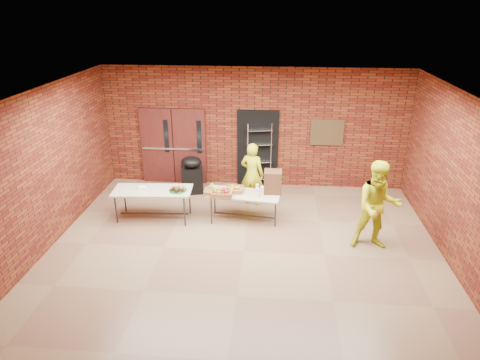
% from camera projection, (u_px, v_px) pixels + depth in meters
% --- Properties ---
extents(room, '(8.08, 7.08, 3.28)m').
position_uv_depth(room, '(244.00, 179.00, 8.11)').
color(room, brown).
rests_on(room, ground).
extents(double_doors, '(1.78, 0.12, 2.10)m').
position_uv_depth(double_doors, '(174.00, 146.00, 11.66)').
color(double_doors, '#4E1816').
rests_on(double_doors, room).
extents(dark_doorway, '(1.10, 0.06, 2.10)m').
position_uv_depth(dark_doorway, '(258.00, 149.00, 11.49)').
color(dark_doorway, black).
rests_on(dark_doorway, room).
extents(bronze_plaque, '(0.85, 0.04, 0.70)m').
position_uv_depth(bronze_plaque, '(327.00, 132.00, 11.14)').
color(bronze_plaque, '#44301B').
rests_on(bronze_plaque, room).
extents(wire_rack, '(0.67, 0.35, 1.76)m').
position_uv_depth(wire_rack, '(259.00, 156.00, 11.43)').
color(wire_rack, silver).
rests_on(wire_rack, room).
extents(table_left, '(1.83, 0.87, 0.73)m').
position_uv_depth(table_left, '(153.00, 192.00, 9.79)').
color(table_left, tan).
rests_on(table_left, room).
extents(table_right, '(1.70, 0.87, 0.67)m').
position_uv_depth(table_right, '(244.00, 196.00, 9.76)').
color(table_right, tan).
rests_on(table_right, room).
extents(basket_bananas, '(0.41, 0.32, 0.13)m').
position_uv_depth(basket_bananas, '(214.00, 191.00, 9.71)').
color(basket_bananas, olive).
rests_on(basket_bananas, table_right).
extents(basket_oranges, '(0.42, 0.33, 0.13)m').
position_uv_depth(basket_oranges, '(234.00, 189.00, 9.80)').
color(basket_oranges, olive).
rests_on(basket_oranges, table_right).
extents(basket_apples, '(0.48, 0.38, 0.15)m').
position_uv_depth(basket_apples, '(222.00, 193.00, 9.61)').
color(basket_apples, olive).
rests_on(basket_apples, table_right).
extents(muffin_tray, '(0.41, 0.41, 0.10)m').
position_uv_depth(muffin_tray, '(178.00, 189.00, 9.71)').
color(muffin_tray, '#134916').
rests_on(muffin_tray, table_left).
extents(napkin_box, '(0.19, 0.12, 0.06)m').
position_uv_depth(napkin_box, '(142.00, 188.00, 9.79)').
color(napkin_box, white).
rests_on(napkin_box, table_left).
extents(coffee_dispenser, '(0.40, 0.35, 0.52)m').
position_uv_depth(coffee_dispenser, '(273.00, 182.00, 9.70)').
color(coffee_dispenser, '#562F1D').
rests_on(coffee_dispenser, table_right).
extents(cup_stack_front, '(0.07, 0.07, 0.21)m').
position_uv_depth(cup_stack_front, '(258.00, 193.00, 9.52)').
color(cup_stack_front, white).
rests_on(cup_stack_front, table_right).
extents(cup_stack_mid, '(0.08, 0.08, 0.25)m').
position_uv_depth(cup_stack_mid, '(262.00, 192.00, 9.53)').
color(cup_stack_mid, white).
rests_on(cup_stack_mid, table_right).
extents(cup_stack_back, '(0.07, 0.07, 0.22)m').
position_uv_depth(cup_stack_back, '(257.00, 189.00, 9.70)').
color(cup_stack_back, white).
rests_on(cup_stack_back, table_right).
extents(covered_grill, '(0.64, 0.57, 1.00)m').
position_uv_depth(covered_grill, '(192.00, 174.00, 11.25)').
color(covered_grill, black).
rests_on(covered_grill, room).
extents(volunteer_woman, '(0.66, 0.52, 1.59)m').
position_uv_depth(volunteer_woman, '(252.00, 174.00, 10.49)').
color(volunteer_woman, '#C9CD16').
rests_on(volunteer_woman, room).
extents(volunteer_man, '(0.91, 0.71, 1.88)m').
position_uv_depth(volunteer_man, '(378.00, 206.00, 8.54)').
color(volunteer_man, '#C9CD16').
rests_on(volunteer_man, room).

